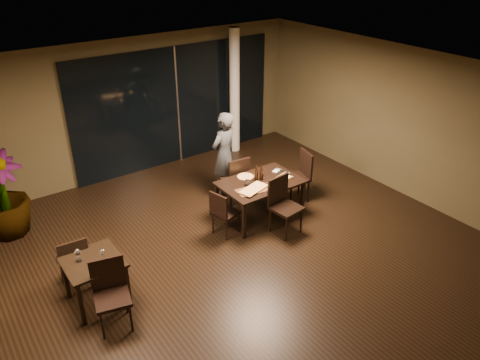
# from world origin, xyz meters

# --- Properties ---
(ground) EXTENTS (8.00, 8.00, 0.00)m
(ground) POSITION_xyz_m (0.00, 0.00, 0.00)
(ground) COLOR black
(ground) RESTS_ON ground
(wall_back) EXTENTS (8.00, 0.10, 3.00)m
(wall_back) POSITION_xyz_m (0.00, 4.05, 1.50)
(wall_back) COLOR #494127
(wall_back) RESTS_ON ground
(wall_right) EXTENTS (0.10, 8.00, 3.00)m
(wall_right) POSITION_xyz_m (4.05, 0.00, 1.50)
(wall_right) COLOR #494127
(wall_right) RESTS_ON ground
(ceiling) EXTENTS (8.00, 8.00, 0.04)m
(ceiling) POSITION_xyz_m (0.00, 0.00, 3.02)
(ceiling) COLOR silver
(ceiling) RESTS_ON wall_back
(window_panel) EXTENTS (5.00, 0.06, 2.70)m
(window_panel) POSITION_xyz_m (1.00, 3.96, 1.35)
(window_panel) COLOR black
(window_panel) RESTS_ON ground
(column) EXTENTS (0.24, 0.24, 3.00)m
(column) POSITION_xyz_m (2.40, 3.65, 1.50)
(column) COLOR white
(column) RESTS_ON ground
(main_table) EXTENTS (1.50, 1.00, 0.75)m
(main_table) POSITION_xyz_m (1.00, 0.80, 0.68)
(main_table) COLOR black
(main_table) RESTS_ON ground
(side_table) EXTENTS (0.80, 0.80, 0.75)m
(side_table) POSITION_xyz_m (-2.40, 0.30, 0.62)
(side_table) COLOR black
(side_table) RESTS_ON ground
(chair_main_far) EXTENTS (0.50, 0.50, 1.01)m
(chair_main_far) POSITION_xyz_m (0.93, 1.48, 0.56)
(chair_main_far) COLOR black
(chair_main_far) RESTS_ON ground
(chair_main_near) EXTENTS (0.54, 0.54, 1.06)m
(chair_main_near) POSITION_xyz_m (1.03, 0.18, 0.59)
(chair_main_near) COLOR black
(chair_main_near) RESTS_ON ground
(chair_main_left) EXTENTS (0.50, 0.50, 0.88)m
(chair_main_left) POSITION_xyz_m (0.07, 0.68, 0.49)
(chair_main_left) COLOR black
(chair_main_left) RESTS_ON ground
(chair_main_right) EXTENTS (0.58, 0.58, 1.03)m
(chair_main_right) POSITION_xyz_m (2.07, 0.87, 0.58)
(chair_main_right) COLOR black
(chair_main_right) RESTS_ON ground
(chair_side_far) EXTENTS (0.46, 0.46, 0.93)m
(chair_side_far) POSITION_xyz_m (-2.55, 0.77, 0.52)
(chair_side_far) COLOR black
(chair_side_far) RESTS_ON ground
(chair_side_near) EXTENTS (0.56, 0.56, 1.01)m
(chair_side_near) POSITION_xyz_m (-2.36, -0.22, 0.56)
(chair_side_near) COLOR black
(chair_side_near) RESTS_ON ground
(diner) EXTENTS (0.70, 0.56, 1.80)m
(diner) POSITION_xyz_m (0.93, 1.92, 0.90)
(diner) COLOR #2B2E30
(diner) RESTS_ON ground
(potted_plant) EXTENTS (1.21, 1.21, 1.61)m
(potted_plant) POSITION_xyz_m (-3.07, 2.97, 0.80)
(potted_plant) COLOR #25501A
(potted_plant) RESTS_ON ground
(pizza_board_left) EXTENTS (0.66, 0.40, 0.01)m
(pizza_board_left) POSITION_xyz_m (0.69, 0.61, 0.76)
(pizza_board_left) COLOR #4E2D19
(pizza_board_left) RESTS_ON main_table
(pizza_board_right) EXTENTS (0.58, 0.39, 0.01)m
(pizza_board_right) POSITION_xyz_m (1.34, 0.62, 0.76)
(pizza_board_right) COLOR #442615
(pizza_board_right) RESTS_ON main_table
(oblong_pizza_left) EXTENTS (0.59, 0.39, 0.02)m
(oblong_pizza_left) POSITION_xyz_m (0.69, 0.61, 0.77)
(oblong_pizza_left) COLOR maroon
(oblong_pizza_left) RESTS_ON pizza_board_left
(oblong_pizza_right) EXTENTS (0.47, 0.29, 0.02)m
(oblong_pizza_right) POSITION_xyz_m (1.34, 0.62, 0.77)
(oblong_pizza_right) COLOR maroon
(oblong_pizza_right) RESTS_ON pizza_board_right
(round_pizza) EXTENTS (0.30, 0.30, 0.01)m
(round_pizza) POSITION_xyz_m (0.88, 1.11, 0.76)
(round_pizza) COLOR red
(round_pizza) RESTS_ON main_table
(bottle_a) EXTENTS (0.06, 0.06, 0.29)m
(bottle_a) POSITION_xyz_m (0.96, 0.88, 0.89)
(bottle_a) COLOR black
(bottle_a) RESTS_ON main_table
(bottle_b) EXTENTS (0.07, 0.07, 0.30)m
(bottle_b) POSITION_xyz_m (1.06, 0.85, 0.90)
(bottle_b) COLOR black
(bottle_b) RESTS_ON main_table
(bottle_c) EXTENTS (0.06, 0.06, 0.29)m
(bottle_c) POSITION_xyz_m (1.00, 0.92, 0.89)
(bottle_c) COLOR black
(bottle_c) RESTS_ON main_table
(tumbler_left) EXTENTS (0.08, 0.08, 0.10)m
(tumbler_left) POSITION_xyz_m (0.72, 0.84, 0.80)
(tumbler_left) COLOR white
(tumbler_left) RESTS_ON main_table
(tumbler_right) EXTENTS (0.08, 0.08, 0.09)m
(tumbler_right) POSITION_xyz_m (1.17, 0.97, 0.80)
(tumbler_right) COLOR white
(tumbler_right) RESTS_ON main_table
(napkin_near) EXTENTS (0.21, 0.17, 0.01)m
(napkin_near) POSITION_xyz_m (1.56, 0.75, 0.76)
(napkin_near) COLOR silver
(napkin_near) RESTS_ON main_table
(napkin_far) EXTENTS (0.20, 0.15, 0.01)m
(napkin_far) POSITION_xyz_m (1.53, 0.97, 0.76)
(napkin_far) COLOR white
(napkin_far) RESTS_ON main_table
(wine_glass_a) EXTENTS (0.09, 0.09, 0.20)m
(wine_glass_a) POSITION_xyz_m (-2.56, 0.39, 0.85)
(wine_glass_a) COLOR white
(wine_glass_a) RESTS_ON side_table
(wine_glass_b) EXTENTS (0.07, 0.07, 0.16)m
(wine_glass_b) POSITION_xyz_m (-2.26, 0.23, 0.83)
(wine_glass_b) COLOR white
(wine_glass_b) RESTS_ON side_table
(side_napkin) EXTENTS (0.20, 0.16, 0.01)m
(side_napkin) POSITION_xyz_m (-2.34, 0.09, 0.76)
(side_napkin) COLOR silver
(side_napkin) RESTS_ON side_table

